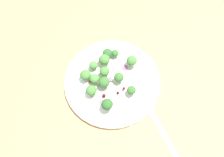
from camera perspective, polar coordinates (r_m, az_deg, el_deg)
ground_plane at (r=64.58cm, az=-1.79°, el=-2.45°), size 180.00×180.00×2.00cm
plate at (r=63.36cm, az=0.00°, el=-0.68°), size 25.24×25.24×1.70cm
dressing_pool at (r=62.96cm, az=0.00°, el=-0.52°), size 14.64×14.64×0.20cm
broccoli_floret_0 at (r=60.07cm, az=4.67°, el=-2.79°), size 2.27×2.27×2.30cm
broccoli_floret_1 at (r=58.16cm, az=-1.15°, el=-6.19°), size 2.85×2.85×2.89cm
broccoli_floret_2 at (r=60.50cm, az=-1.93°, el=-0.90°), size 2.87×2.87×2.91cm
broccoli_floret_3 at (r=63.20cm, az=4.74°, el=4.25°), size 2.81×2.81×2.84cm
broccoli_floret_4 at (r=62.01cm, az=-6.38°, el=0.80°), size 2.84×2.84×2.87cm
broccoli_floret_5 at (r=63.64cm, az=-1.84°, el=4.54°), size 2.98×2.98×3.02cm
broccoli_floret_6 at (r=65.00cm, az=0.76°, el=6.07°), size 2.03×2.03×2.06cm
broccoli_floret_7 at (r=61.43cm, az=-4.05°, el=0.24°), size 2.58×2.58×2.61cm
broccoli_floret_8 at (r=61.19cm, az=1.66°, el=0.27°), size 2.50×2.50×2.53cm
broccoli_floret_9 at (r=60.23cm, az=-4.97°, el=-2.84°), size 2.76×2.76×2.80cm
broccoli_floret_10 at (r=64.85cm, az=-1.09°, el=6.05°), size 2.64×2.64×2.68cm
broccoli_floret_11 at (r=63.49cm, az=-4.43°, el=3.19°), size 2.32×2.32×2.35cm
broccoli_floret_12 at (r=61.58cm, az=-1.81°, el=1.72°), size 2.64×2.64×2.67cm
cranberry_0 at (r=62.70cm, az=-5.07°, el=-0.66°), size 0.95×0.95×0.95cm
cranberry_1 at (r=65.40cm, az=-1.43°, el=5.19°), size 0.71×0.71×0.71cm
cranberry_2 at (r=60.98cm, az=1.43°, el=-3.40°), size 0.73×0.73×0.73cm
cranberry_3 at (r=60.93cm, az=-1.95°, el=-4.15°), size 0.99×0.99×0.99cm
cranberry_4 at (r=61.26cm, az=2.88°, el=-2.34°), size 0.75×0.75×0.75cm
onion_bit_0 at (r=62.62cm, az=-0.30°, el=-0.19°), size 1.19×1.40×0.42cm
onion_bit_1 at (r=60.60cm, az=-2.47°, el=-5.55°), size 1.62×1.63×0.41cm
onion_bit_2 at (r=64.46cm, az=3.15°, el=2.62°), size 1.81×1.74×0.43cm
fork at (r=61.40cm, az=10.89°, el=-10.63°), size 15.37×13.38×0.50cm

